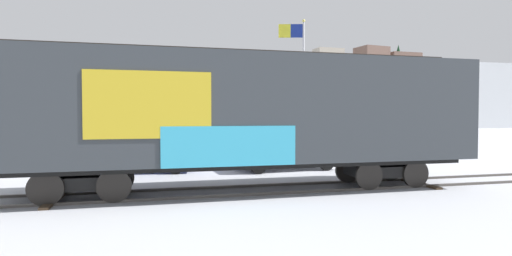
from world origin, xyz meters
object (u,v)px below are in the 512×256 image
object	(u,v)px
freight_car	(246,112)
parked_car_blue	(137,151)
parked_car_white	(284,152)
flagpole	(299,70)

from	to	relation	value
freight_car	parked_car_blue	xyz separation A→B (m)	(-3.60, 5.23, -1.59)
parked_car_blue	parked_car_white	size ratio (longest dim) A/B	1.01
flagpole	parked_car_blue	distance (m)	10.08
freight_car	flagpole	bearing A→B (deg)	62.05
parked_car_white	freight_car	bearing A→B (deg)	-119.80
flagpole	parked_car_white	distance (m)	6.49
freight_car	parked_car_blue	bearing A→B (deg)	124.58
flagpole	parked_car_white	size ratio (longest dim) A/B	1.62
parked_car_blue	parked_car_white	world-z (taller)	parked_car_blue
parked_car_blue	flagpole	bearing A→B (deg)	24.56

